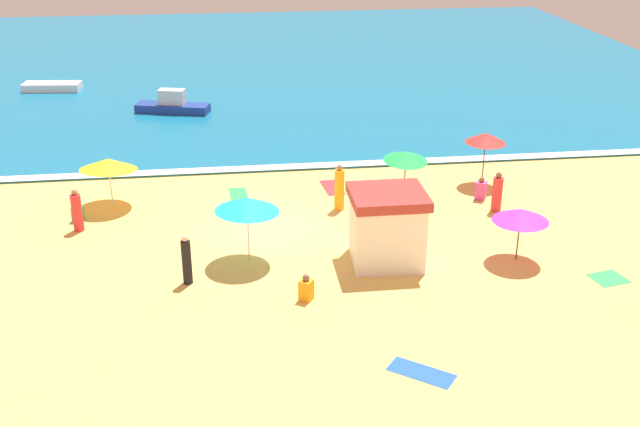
% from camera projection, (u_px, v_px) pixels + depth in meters
% --- Properties ---
extents(ground_plane, '(60.00, 60.00, 0.00)m').
position_uv_depth(ground_plane, '(270.00, 227.00, 29.25)').
color(ground_plane, '#EDBC60').
extents(ocean_water, '(60.00, 44.00, 0.10)m').
position_uv_depth(ocean_water, '(243.00, 63.00, 54.67)').
color(ocean_water, '#146B93').
rests_on(ocean_water, ground_plane).
extents(wave_breaker_foam, '(57.00, 0.70, 0.01)m').
position_uv_depth(wave_breaker_foam, '(261.00, 168.00, 34.93)').
color(wave_breaker_foam, white).
rests_on(wave_breaker_foam, ocean_water).
extents(lifeguard_cabana, '(2.52, 2.34, 2.59)m').
position_uv_depth(lifeguard_cabana, '(387.00, 227.00, 26.16)').
color(lifeguard_cabana, white).
rests_on(lifeguard_cabana, ground_plane).
extents(beach_umbrella_0, '(3.09, 3.11, 2.09)m').
position_uv_depth(beach_umbrella_0, '(108.00, 164.00, 30.54)').
color(beach_umbrella_0, silver).
rests_on(beach_umbrella_0, ground_plane).
extents(beach_umbrella_1, '(2.24, 2.25, 2.40)m').
position_uv_depth(beach_umbrella_1, '(406.00, 157.00, 30.15)').
color(beach_umbrella_1, '#4C3823').
rests_on(beach_umbrella_1, ground_plane).
extents(beach_umbrella_2, '(2.90, 2.89, 2.39)m').
position_uv_depth(beach_umbrella_2, '(247.00, 204.00, 25.94)').
color(beach_umbrella_2, silver).
rests_on(beach_umbrella_2, ground_plane).
extents(beach_umbrella_3, '(2.08, 2.08, 2.31)m').
position_uv_depth(beach_umbrella_3, '(486.00, 138.00, 32.58)').
color(beach_umbrella_3, '#4C3823').
rests_on(beach_umbrella_3, ground_plane).
extents(beach_umbrella_5, '(2.37, 2.36, 1.92)m').
position_uv_depth(beach_umbrella_5, '(521.00, 215.00, 26.15)').
color(beach_umbrella_5, '#4C3823').
rests_on(beach_umbrella_5, ground_plane).
extents(beachgoer_0, '(0.56, 0.56, 0.97)m').
position_uv_depth(beachgoer_0, '(481.00, 190.00, 31.65)').
color(beachgoer_0, '#D84CA5').
rests_on(beachgoer_0, ground_plane).
extents(beachgoer_1, '(0.52, 0.52, 0.90)m').
position_uv_depth(beachgoer_1, '(306.00, 289.00, 24.11)').
color(beachgoer_1, orange).
rests_on(beachgoer_1, ground_plane).
extents(beachgoer_2, '(0.46, 0.46, 0.80)m').
position_uv_depth(beachgoer_2, '(78.00, 212.00, 29.68)').
color(beachgoer_2, green).
rests_on(beachgoer_2, ground_plane).
extents(beachgoer_4, '(0.44, 0.44, 1.64)m').
position_uv_depth(beachgoer_4, '(497.00, 193.00, 30.39)').
color(beachgoer_4, red).
rests_on(beachgoer_4, ground_plane).
extents(beachgoer_5, '(0.36, 0.36, 1.73)m').
position_uv_depth(beachgoer_5, '(187.00, 261.00, 24.94)').
color(beachgoer_5, black).
rests_on(beachgoer_5, ground_plane).
extents(beachgoer_6, '(0.54, 0.54, 1.66)m').
position_uv_depth(beachgoer_6, '(77.00, 212.00, 28.72)').
color(beachgoer_6, red).
rests_on(beachgoer_6, ground_plane).
extents(beachgoer_8, '(0.55, 0.55, 1.89)m').
position_uv_depth(beachgoer_8, '(339.00, 189.00, 30.52)').
color(beachgoer_8, orange).
rests_on(beachgoer_8, ground_plane).
extents(beach_towel_0, '(0.91, 1.86, 0.01)m').
position_uv_depth(beach_towel_0, '(332.00, 188.00, 32.98)').
color(beach_towel_0, red).
rests_on(beach_towel_0, ground_plane).
extents(beach_towel_1, '(1.86, 1.67, 0.01)m').
position_uv_depth(beach_towel_1, '(421.00, 373.00, 20.69)').
color(beach_towel_1, blue).
rests_on(beach_towel_1, ground_plane).
extents(beach_towel_2, '(0.83, 1.49, 0.01)m').
position_uv_depth(beach_towel_2, '(238.00, 194.00, 32.31)').
color(beach_towel_2, green).
rests_on(beach_towel_2, ground_plane).
extents(beach_towel_4, '(1.29, 1.20, 0.01)m').
position_uv_depth(beach_towel_4, '(608.00, 278.00, 25.53)').
color(beach_towel_4, green).
rests_on(beach_towel_4, ground_plane).
extents(small_boat_0, '(3.55, 1.61, 0.48)m').
position_uv_depth(small_boat_0, '(52.00, 87.00, 47.47)').
color(small_boat_0, white).
rests_on(small_boat_0, ocean_water).
extents(small_boat_1, '(4.23, 2.20, 1.29)m').
position_uv_depth(small_boat_1, '(173.00, 105.00, 43.03)').
color(small_boat_1, navy).
rests_on(small_boat_1, ocean_water).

